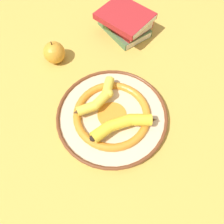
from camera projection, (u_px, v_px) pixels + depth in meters
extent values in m
plane|color=gold|center=(111.00, 121.00, 0.71)|extent=(2.80, 2.80, 0.00)
cylinder|color=beige|center=(112.00, 116.00, 0.70)|extent=(0.34, 0.34, 0.02)
torus|color=orange|center=(112.00, 114.00, 0.69)|extent=(0.25, 0.25, 0.03)
cylinder|color=orange|center=(112.00, 115.00, 0.70)|extent=(0.09, 0.09, 0.00)
torus|color=brown|center=(112.00, 115.00, 0.69)|extent=(0.36, 0.36, 0.01)
cylinder|color=yellow|center=(86.00, 109.00, 0.67)|extent=(0.05, 0.06, 0.03)
cylinder|color=yellow|center=(101.00, 99.00, 0.69)|extent=(0.06, 0.06, 0.03)
cylinder|color=yellow|center=(109.00, 86.00, 0.71)|extent=(0.06, 0.04, 0.03)
sphere|color=yellow|center=(95.00, 106.00, 0.68)|extent=(0.03, 0.03, 0.03)
sphere|color=yellow|center=(107.00, 93.00, 0.70)|extent=(0.03, 0.03, 0.03)
cone|color=#472D19|center=(77.00, 112.00, 0.66)|extent=(0.03, 0.03, 0.02)
sphere|color=black|center=(111.00, 79.00, 0.72)|extent=(0.02, 0.02, 0.02)
cylinder|color=yellow|center=(141.00, 120.00, 0.65)|extent=(0.04, 0.07, 0.04)
cylinder|color=yellow|center=(120.00, 123.00, 0.64)|extent=(0.05, 0.07, 0.04)
cylinder|color=yellow|center=(102.00, 132.00, 0.63)|extent=(0.06, 0.07, 0.04)
sphere|color=yellow|center=(130.00, 120.00, 0.65)|extent=(0.04, 0.04, 0.04)
sphere|color=yellow|center=(110.00, 126.00, 0.64)|extent=(0.04, 0.04, 0.04)
cone|color=#472D19|center=(152.00, 120.00, 0.65)|extent=(0.03, 0.03, 0.03)
sphere|color=black|center=(93.00, 138.00, 0.62)|extent=(0.02, 0.02, 0.02)
cube|color=#4C754C|center=(124.00, 27.00, 0.89)|extent=(0.23, 0.21, 0.03)
cube|color=white|center=(125.00, 28.00, 0.89)|extent=(0.22, 0.20, 0.02)
cube|color=#AD2328|center=(126.00, 20.00, 0.86)|extent=(0.22, 0.21, 0.04)
cube|color=white|center=(127.00, 20.00, 0.86)|extent=(0.21, 0.20, 0.03)
cube|color=#AD2328|center=(125.00, 16.00, 0.82)|extent=(0.24, 0.24, 0.02)
cube|color=white|center=(126.00, 17.00, 0.82)|extent=(0.23, 0.23, 0.02)
sphere|color=gold|center=(54.00, 53.00, 0.79)|extent=(0.08, 0.08, 0.08)
cylinder|color=#4C3319|center=(51.00, 43.00, 0.75)|extent=(0.00, 0.00, 0.01)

